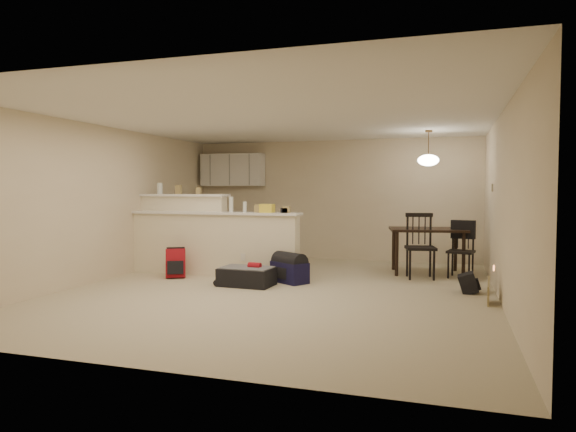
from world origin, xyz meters
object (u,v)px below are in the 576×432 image
at_px(dining_table, 427,234).
at_px(red_backpack, 176,263).
at_px(pendant_lamp, 428,160).
at_px(black_daypack, 468,283).
at_px(dining_chair_near, 421,246).
at_px(navy_duffel, 290,272).
at_px(dining_chair_far, 461,250).
at_px(suitcase, 247,277).

distance_m(dining_table, red_backpack, 4.36).
xyz_separation_m(dining_table, red_backpack, (-3.98, -1.71, -0.46)).
relative_size(pendant_lamp, black_daypack, 2.00).
bearing_deg(dining_table, dining_chair_near, -108.70).
xyz_separation_m(navy_duffel, black_daypack, (2.67, 0.00, -0.03)).
bearing_deg(dining_chair_far, pendant_lamp, 163.60).
xyz_separation_m(pendant_lamp, suitcase, (-2.58, -2.02, -1.85)).
relative_size(dining_table, black_daypack, 4.53).
relative_size(red_backpack, navy_duffel, 0.79).
bearing_deg(suitcase, pendant_lamp, 40.66).
height_order(dining_table, red_backpack, dining_table).
distance_m(pendant_lamp, red_backpack, 4.68).
height_order(dining_chair_near, red_backpack, dining_chair_near).
height_order(dining_table, pendant_lamp, pendant_lamp).
height_order(dining_chair_far, red_backpack, dining_chair_far).
xyz_separation_m(dining_table, navy_duffel, (-2.04, -1.57, -0.53)).
height_order(pendant_lamp, suitcase, pendant_lamp).
height_order(dining_table, navy_duffel, dining_table).
xyz_separation_m(dining_chair_near, dining_chair_far, (0.64, 0.26, -0.07)).
relative_size(dining_table, pendant_lamp, 2.26).
xyz_separation_m(dining_table, black_daypack, (0.63, -1.57, -0.56)).
height_order(dining_chair_near, black_daypack, dining_chair_near).
bearing_deg(dining_chair_far, suitcase, -139.04).
distance_m(suitcase, black_daypack, 3.25).
bearing_deg(black_daypack, navy_duffel, 91.01).
distance_m(dining_chair_near, black_daypack, 1.30).
xyz_separation_m(pendant_lamp, red_backpack, (-3.98, -1.71, -1.75)).
bearing_deg(black_daypack, dining_chair_near, 36.64).
height_order(navy_duffel, black_daypack, navy_duffel).
bearing_deg(red_backpack, navy_duffel, -23.39).
height_order(dining_table, dining_chair_far, dining_chair_far).
xyz_separation_m(dining_chair_far, navy_duffel, (-2.59, -1.26, -0.30)).
bearing_deg(navy_duffel, dining_table, 70.62).
distance_m(pendant_lamp, dining_chair_far, 1.65).
relative_size(dining_table, dining_chair_far, 1.50).
bearing_deg(dining_table, black_daypack, -78.32).
bearing_deg(suitcase, red_backpack, 170.43).
xyz_separation_m(dining_chair_near, navy_duffel, (-1.96, -1.00, -0.37)).
height_order(dining_chair_near, navy_duffel, dining_chair_near).
relative_size(pendant_lamp, red_backpack, 1.30).
bearing_deg(red_backpack, black_daypack, -25.89).
relative_size(pendant_lamp, dining_chair_far, 0.66).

